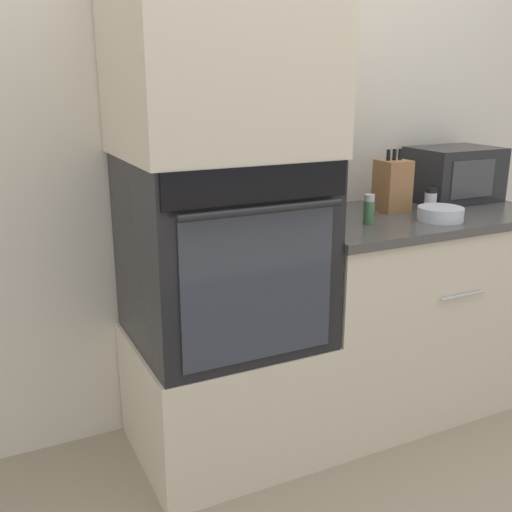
{
  "coord_description": "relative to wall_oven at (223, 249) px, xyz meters",
  "views": [
    {
      "loc": [
        -1.14,
        -1.61,
        1.41
      ],
      "look_at": [
        -0.25,
        0.21,
        0.8
      ],
      "focal_mm": 42.0,
      "sensor_mm": 36.0,
      "label": 1
    }
  ],
  "objects": [
    {
      "name": "condiment_jar_near",
      "position": [
        0.96,
        0.01,
        0.1
      ],
      "size": [
        0.05,
        0.05,
        0.1
      ],
      "color": "silver",
      "rests_on": "counter_unit"
    },
    {
      "name": "knife_block",
      "position": [
        0.8,
        0.07,
        0.16
      ],
      "size": [
        0.12,
        0.12,
        0.26
      ],
      "color": "olive",
      "rests_on": "counter_unit"
    },
    {
      "name": "oven_cabinet_base",
      "position": [
        0.0,
        0.0,
        -0.58
      ],
      "size": [
        0.67,
        0.6,
        0.48
      ],
      "color": "beige",
      "rests_on": "ground_plane"
    },
    {
      "name": "condiment_jar_mid",
      "position": [
        0.57,
        -0.08,
        0.11
      ],
      "size": [
        0.04,
        0.04,
        0.11
      ],
      "color": "#427047",
      "rests_on": "counter_unit"
    },
    {
      "name": "wall_oven",
      "position": [
        0.0,
        0.0,
        0.0
      ],
      "size": [
        0.65,
        0.64,
        0.68
      ],
      "color": "black",
      "rests_on": "oven_cabinet_base"
    },
    {
      "name": "microwave",
      "position": [
        1.19,
        0.13,
        0.17
      ],
      "size": [
        0.39,
        0.28,
        0.24
      ],
      "color": "#232326",
      "rests_on": "counter_unit"
    },
    {
      "name": "counter_unit",
      "position": [
        0.87,
        0.0,
        -0.38
      ],
      "size": [
        1.09,
        0.63,
        0.87
      ],
      "color": "beige",
      "rests_on": "ground_plane"
    },
    {
      "name": "wall_back",
      "position": [
        0.34,
        0.33,
        0.43
      ],
      "size": [
        8.0,
        0.05,
        2.5
      ],
      "color": "beige",
      "rests_on": "ground_plane"
    },
    {
      "name": "oven_cabinet_upper",
      "position": [
        0.0,
        0.0,
        0.68
      ],
      "size": [
        0.67,
        0.6,
        0.68
      ],
      "color": "beige",
      "rests_on": "wall_oven"
    },
    {
      "name": "ground_plane",
      "position": [
        0.34,
        -0.3,
        -0.82
      ],
      "size": [
        12.0,
        12.0,
        0.0
      ],
      "primitive_type": "plane",
      "color": "gray"
    },
    {
      "name": "bowl",
      "position": [
        0.87,
        -0.16,
        0.08
      ],
      "size": [
        0.18,
        0.18,
        0.05
      ],
      "color": "silver",
      "rests_on": "counter_unit"
    }
  ]
}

